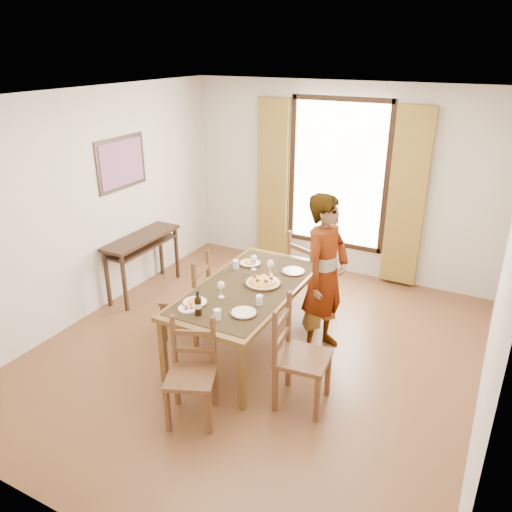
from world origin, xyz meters
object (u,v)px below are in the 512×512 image
at_px(console_table, 142,245).
at_px(pasta_platter, 263,280).
at_px(dining_table, 248,291).
at_px(man, 325,276).

height_order(console_table, pasta_platter, pasta_platter).
bearing_deg(pasta_platter, dining_table, -136.27).
distance_m(dining_table, man, 0.84).
height_order(dining_table, pasta_platter, pasta_platter).
xyz_separation_m(dining_table, man, (0.73, 0.35, 0.19)).
distance_m(dining_table, pasta_platter, 0.20).
distance_m(console_table, dining_table, 1.98).
distance_m(console_table, man, 2.65).
bearing_deg(dining_table, pasta_platter, 43.73).
relative_size(console_table, pasta_platter, 3.00).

